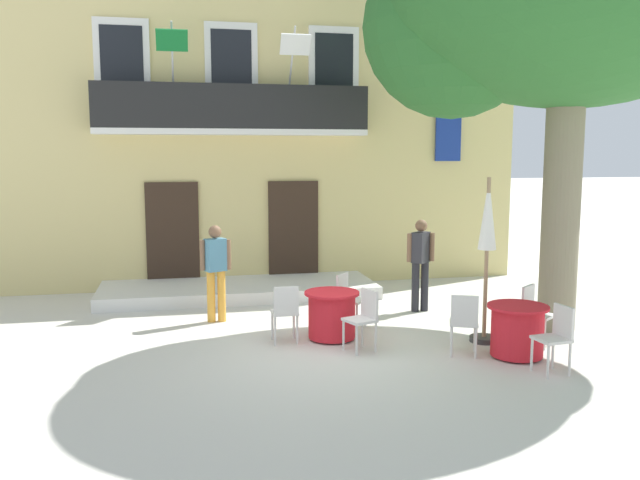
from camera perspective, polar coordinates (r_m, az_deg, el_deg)
name	(u,v)px	position (r m, az deg, el deg)	size (l,w,h in m)	color
ground_plane	(331,350)	(9.96, 0.96, -9.48)	(120.00, 120.00, 0.00)	beige
building_facade	(225,118)	(16.32, -8.17, 10.41)	(13.00, 5.09, 7.50)	#DBC67F
entrance_step_platform	(239,290)	(13.65, -7.02, -4.30)	(5.55, 1.91, 0.25)	silver
plane_tree	(564,2)	(11.59, 20.32, 18.70)	(6.06, 5.32, 7.16)	#7F755B
cafe_table_near_tree	(517,330)	(9.93, 16.66, -7.49)	(0.86, 0.86, 0.76)	red
cafe_chair_near_tree_0	(534,311)	(10.60, 18.00, -5.84)	(0.56, 0.56, 0.91)	silver
cafe_chair_near_tree_1	(464,320)	(9.77, 12.33, -6.77)	(0.52, 0.52, 0.91)	silver
cafe_chair_near_tree_2	(556,334)	(9.37, 19.74, -7.67)	(0.44, 0.44, 0.91)	silver
cafe_table_middle	(332,315)	(10.42, 1.03, -6.47)	(0.86, 0.86, 0.76)	red
cafe_chair_middle_0	(348,297)	(11.08, 2.42, -4.90)	(0.56, 0.56, 0.91)	silver
cafe_chair_middle_1	(285,310)	(10.18, -3.02, -6.02)	(0.40, 0.40, 0.91)	silver
cafe_chair_middle_2	(364,315)	(9.83, 3.81, -6.52)	(0.51, 0.51, 0.91)	silver
cafe_umbrella	(487,235)	(10.36, 14.24, 0.39)	(0.44, 0.44, 2.55)	#997A56
pedestrian_near_entrance	(216,268)	(11.50, -8.99, -2.36)	(0.53, 0.34, 1.68)	gold
pedestrian_mid_plaza	(421,260)	(12.26, 8.68, -1.69)	(0.53, 0.39, 1.71)	#232328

